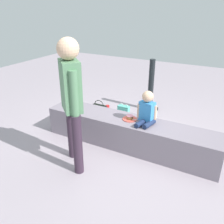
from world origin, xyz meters
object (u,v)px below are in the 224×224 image
(child_seated, at_px, (147,110))
(water_bottle_near_gift, at_px, (155,114))
(party_cup_red, at_px, (108,108))
(cake_box_white, at_px, (158,128))
(cake_plate, at_px, (130,118))
(handbag_black_leather, at_px, (99,109))
(adult_standing, at_px, (71,94))
(gift_bag, at_px, (123,113))

(child_seated, relative_size, water_bottle_near_gift, 2.27)
(party_cup_red, xyz_separation_m, cake_box_white, (1.24, -0.41, 0.02))
(cake_plate, height_order, handbag_black_leather, cake_plate)
(adult_standing, bearing_deg, gift_bag, 90.22)
(cake_plate, relative_size, handbag_black_leather, 0.73)
(party_cup_red, bearing_deg, gift_bag, -30.73)
(adult_standing, distance_m, party_cup_red, 2.12)
(adult_standing, distance_m, cake_box_white, 1.85)
(adult_standing, xyz_separation_m, water_bottle_near_gift, (0.48, 1.90, -0.93))
(water_bottle_near_gift, xyz_separation_m, cake_box_white, (0.23, -0.50, -0.03))
(water_bottle_near_gift, distance_m, party_cup_red, 1.01)
(adult_standing, bearing_deg, cake_box_white, 63.08)
(handbag_black_leather, bearing_deg, adult_standing, -70.05)
(adult_standing, xyz_separation_m, cake_plate, (0.45, 0.78, -0.55))
(water_bottle_near_gift, bearing_deg, gift_bag, -140.75)
(gift_bag, height_order, water_bottle_near_gift, gift_bag)
(child_seated, height_order, handbag_black_leather, child_seated)
(child_seated, relative_size, cake_box_white, 1.47)
(adult_standing, xyz_separation_m, gift_bag, (-0.01, 1.50, -0.87))
(adult_standing, relative_size, cake_plate, 7.56)
(party_cup_red, relative_size, cake_box_white, 0.30)
(adult_standing, relative_size, party_cup_red, 17.15)
(child_seated, bearing_deg, gift_bag, 134.39)
(child_seated, bearing_deg, party_cup_red, 139.91)
(cake_plate, xyz_separation_m, party_cup_red, (-0.97, 1.04, -0.42))
(cake_plate, relative_size, gift_bag, 0.64)
(cake_plate, distance_m, party_cup_red, 1.48)
(child_seated, distance_m, party_cup_red, 1.72)
(handbag_black_leather, bearing_deg, water_bottle_near_gift, 19.70)
(cake_plate, xyz_separation_m, cake_box_white, (0.26, 0.63, -0.41))
(gift_bag, bearing_deg, party_cup_red, 149.27)
(adult_standing, height_order, cake_box_white, adult_standing)
(party_cup_red, bearing_deg, adult_standing, -73.86)
(water_bottle_near_gift, xyz_separation_m, handbag_black_leather, (-1.04, -0.37, 0.01))
(cake_plate, height_order, party_cup_red, cake_plate)
(cake_plate, distance_m, water_bottle_near_gift, 1.19)
(child_seated, relative_size, handbag_black_leather, 1.58)
(cake_plate, distance_m, gift_bag, 0.91)
(gift_bag, distance_m, party_cup_red, 0.61)
(cake_box_white, bearing_deg, party_cup_red, 161.81)
(water_bottle_near_gift, bearing_deg, handbag_black_leather, -160.30)
(child_seated, height_order, gift_bag, child_seated)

